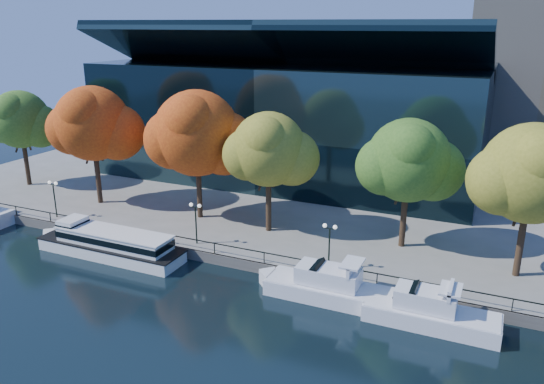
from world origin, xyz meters
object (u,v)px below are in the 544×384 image
at_px(tree_2, 198,135).
at_px(lamp_2, 330,236).
at_px(tour_boat, 107,242).
at_px(tree_4, 410,162).
at_px(lamp_0, 54,191).
at_px(tree_0, 21,121).
at_px(tree_5, 533,176).
at_px(tree_1, 93,125).
at_px(cruiser_near, 329,286).
at_px(lamp_1, 196,214).
at_px(tree_3, 270,151).
at_px(cruiser_far, 425,310).

bearing_deg(tree_2, lamp_2, -20.97).
height_order(tour_boat, lamp_2, lamp_2).
xyz_separation_m(tree_4, lamp_0, (-35.83, -7.35, -5.17)).
height_order(tree_0, tree_5, tree_5).
bearing_deg(lamp_0, tree_1, 79.15).
height_order(cruiser_near, tree_2, tree_2).
height_order(tree_0, lamp_0, tree_0).
distance_m(tree_2, tree_5, 31.41).
height_order(tree_2, lamp_1, tree_2).
bearing_deg(tree_4, lamp_2, -123.89).
relative_size(tree_2, tree_3, 1.13).
distance_m(cruiser_near, tree_2, 22.01).
relative_size(lamp_0, lamp_2, 1.00).
height_order(cruiser_near, tree_4, tree_4).
height_order(cruiser_far, tree_4, tree_4).
height_order(tree_2, tree_4, tree_2).
bearing_deg(lamp_1, tree_4, 22.08).
bearing_deg(cruiser_near, tree_1, 163.62).
bearing_deg(lamp_1, cruiser_near, -13.15).
xyz_separation_m(tree_2, lamp_0, (-14.38, -6.33, -6.03)).
bearing_deg(tree_2, tour_boat, -112.27).
xyz_separation_m(tour_boat, tree_0, (-22.56, 11.52, 8.06)).
bearing_deg(lamp_0, tree_3, 14.35).
bearing_deg(lamp_1, lamp_0, 180.00).
bearing_deg(tour_boat, lamp_0, 159.26).
bearing_deg(tree_0, lamp_0, -31.78).
xyz_separation_m(cruiser_far, lamp_2, (-8.70, 4.04, 2.86)).
xyz_separation_m(tree_5, lamp_1, (-28.04, -5.06, -5.67)).
bearing_deg(lamp_0, tour_boat, -20.74).
bearing_deg(tree_5, tree_0, 177.44).
bearing_deg(cruiser_far, lamp_2, 155.08).
height_order(tour_boat, tree_5, tree_5).
bearing_deg(tree_3, cruiser_near, -44.61).
bearing_deg(tour_boat, tree_0, 152.95).
distance_m(tree_0, tree_3, 35.15).
relative_size(tour_boat, tree_2, 1.19).
xyz_separation_m(cruiser_far, tree_3, (-16.86, 9.86, 8.14)).
bearing_deg(tree_0, tree_3, -3.00).
relative_size(lamp_1, lamp_2, 1.00).
bearing_deg(cruiser_near, tree_2, 151.27).
xyz_separation_m(cruiser_far, tree_2, (-25.22, 10.37, 8.90)).
distance_m(cruiser_far, tree_3, 21.15).
distance_m(tree_1, lamp_2, 30.96).
bearing_deg(tour_boat, tree_3, 37.68).
distance_m(cruiser_near, lamp_2, 4.55).
distance_m(tree_4, tree_5, 10.20).
bearing_deg(tree_2, tree_3, -3.51).
bearing_deg(tree_4, tree_5, -12.99).
relative_size(cruiser_near, lamp_2, 3.05).
xyz_separation_m(tree_1, tree_4, (34.73, 1.60, -1.00)).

